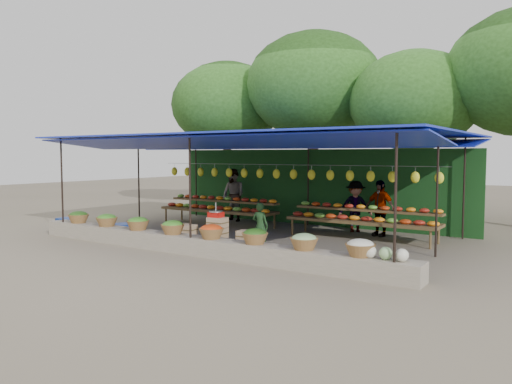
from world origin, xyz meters
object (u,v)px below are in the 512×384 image
Objects in this scene: crate_counter at (217,236)px; vendor_seated at (260,226)px; weighing_scale at (216,214)px; blue_crate_front at (122,230)px; blue_crate_back at (66,223)px.

vendor_seated reaches higher than crate_counter.
blue_crate_front is at bearing 179.98° from weighing_scale.
crate_counter is 1.14m from vendor_seated.
crate_counter is at bearing 0.00° from weighing_scale.
blue_crate_front is 1.04× the size of blue_crate_back.
crate_counter is 3.47m from blue_crate_front.
crate_counter is at bearing 18.71° from vendor_seated.
vendor_seated is at bearing 22.30° from weighing_scale.
crate_counter is 4.21× the size of blue_crate_front.
weighing_scale reaches higher than blue_crate_front.
blue_crate_front is (-3.45, 0.00, -0.69)m from weighing_scale.
weighing_scale is 6.07m from blue_crate_back.
blue_crate_back is at bearing -179.98° from weighing_scale.
blue_crate_back is at bearing -155.59° from blue_crate_front.
weighing_scale is 0.32× the size of vendor_seated.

